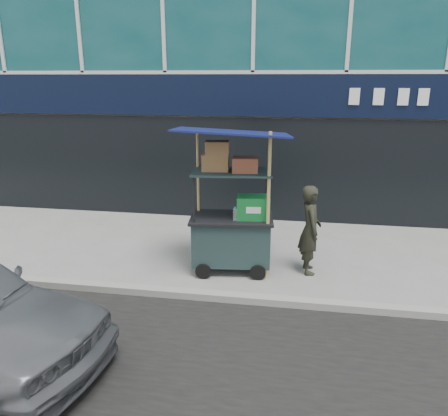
# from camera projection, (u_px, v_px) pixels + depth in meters

# --- Properties ---
(ground) EXTENTS (80.00, 80.00, 0.00)m
(ground) POSITION_uv_depth(u_px,v_px,m) (224.00, 294.00, 6.91)
(ground) COLOR slate
(ground) RESTS_ON ground
(curb) EXTENTS (80.00, 0.18, 0.12)m
(curb) POSITION_uv_depth(u_px,v_px,m) (222.00, 297.00, 6.71)
(curb) COLOR gray
(curb) RESTS_ON ground
(vendor_cart) EXTENTS (2.02, 1.53, 2.55)m
(vendor_cart) POSITION_uv_depth(u_px,v_px,m) (233.00, 222.00, 7.55)
(vendor_cart) COLOR #1B2D2D
(vendor_cart) RESTS_ON ground
(vendor_man) EXTENTS (0.46, 0.62, 1.56)m
(vendor_man) POSITION_uv_depth(u_px,v_px,m) (310.00, 230.00, 7.50)
(vendor_man) COLOR black
(vendor_man) RESTS_ON ground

